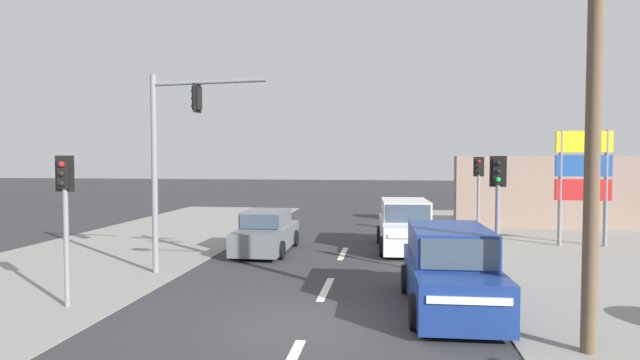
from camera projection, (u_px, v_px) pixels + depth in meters
ground_plane at (308, 327)px, 10.35m from camera, size 140.00×140.00×0.00m
lane_dash_mid at (326, 289)px, 13.32m from camera, size 0.20×2.40×0.01m
lane_dash_far at (343, 254)px, 18.27m from camera, size 0.20×2.40×0.01m
kerb_left_verge at (59, 270)px, 15.48m from camera, size 8.00×40.00×0.02m
utility_pole_foreground_right at (586, 68)px, 8.73m from camera, size 3.78×0.44×9.44m
traffic_signal_mast at (170, 147)px, 14.86m from camera, size 3.67×0.55×6.00m
pedestal_signal_right_kerb at (498, 198)px, 13.56m from camera, size 0.44×0.30×3.56m
pedestal_signal_left_kerb at (65, 205)px, 11.56m from camera, size 0.44×0.29×3.56m
pedestal_signal_far_median at (479, 184)px, 21.29m from camera, size 0.44×0.30×3.56m
shopping_plaza_sign at (583, 171)px, 19.65m from camera, size 2.10×0.16×4.60m
shopfront_wall_far at (580, 193)px, 24.60m from camera, size 12.00×1.00×3.60m
sedan_kerbside_parked at (266, 233)px, 18.64m from camera, size 1.89×4.24×1.56m
suv_receding_far at (450, 271)px, 11.52m from camera, size 2.17×4.59×1.90m
suv_crossing_left at (405, 226)px, 19.11m from camera, size 2.25×4.63×1.90m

